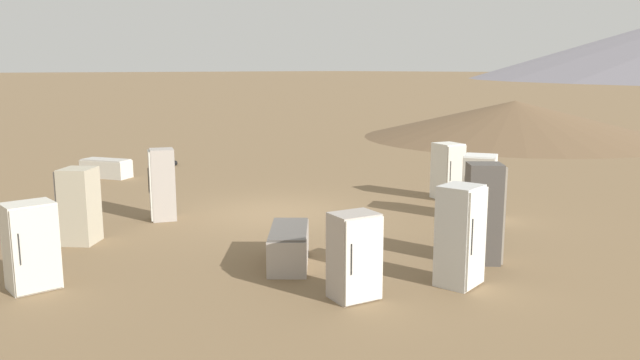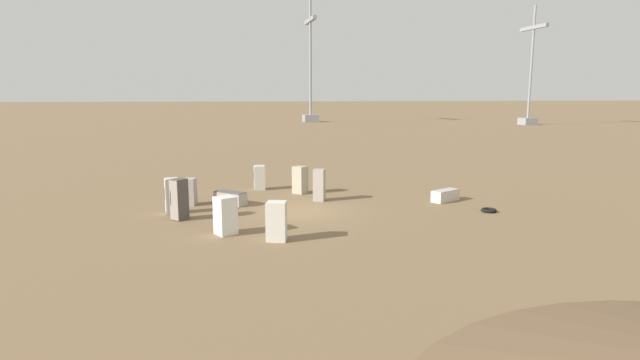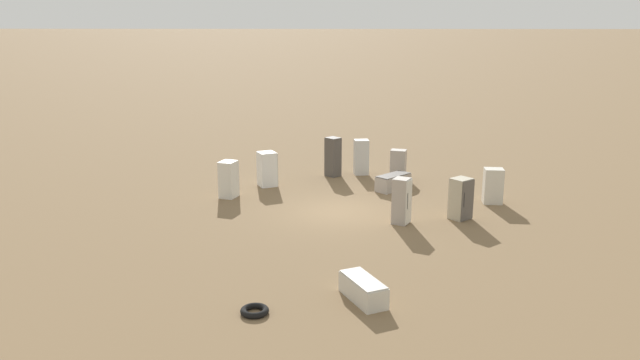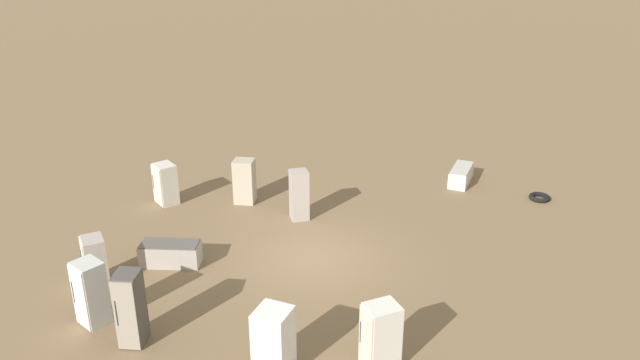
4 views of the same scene
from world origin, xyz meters
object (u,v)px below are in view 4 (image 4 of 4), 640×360
(discarded_fridge_1, at_px, (461,175))
(discarded_fridge_5, at_px, (95,261))
(discarded_fridge_2, at_px, (130,309))
(discarded_fridge_3, at_px, (165,184))
(discarded_fridge_6, at_px, (273,340))
(scrap_tire, at_px, (539,197))
(discarded_fridge_7, at_px, (381,336))
(discarded_fridge_4, at_px, (91,293))
(discarded_fridge_0, at_px, (170,254))
(discarded_fridge_8, at_px, (245,181))
(discarded_fridge_9, at_px, (299,195))

(discarded_fridge_1, relative_size, discarded_fridge_5, 1.28)
(discarded_fridge_2, bearing_deg, discarded_fridge_3, -77.31)
(discarded_fridge_6, xyz_separation_m, scrap_tire, (-1.20, 12.95, -0.71))
(discarded_fridge_7, bearing_deg, discarded_fridge_4, 53.55)
(discarded_fridge_4, bearing_deg, discarded_fridge_3, -49.86)
(discarded_fridge_2, bearing_deg, discarded_fridge_0, -85.73)
(discarded_fridge_7, xyz_separation_m, discarded_fridge_8, (-9.47, 2.71, 0.01))
(discarded_fridge_5, xyz_separation_m, discarded_fridge_8, (-1.87, 6.27, 0.10))
(discarded_fridge_0, height_order, discarded_fridge_5, discarded_fridge_5)
(discarded_fridge_2, distance_m, discarded_fridge_4, 1.46)
(discarded_fridge_5, relative_size, discarded_fridge_9, 0.81)
(discarded_fridge_2, bearing_deg, discarded_fridge_1, -129.81)
(discarded_fridge_4, xyz_separation_m, discarded_fridge_6, (4.39, 2.41, -0.07))
(discarded_fridge_8, xyz_separation_m, discarded_fridge_9, (2.33, 0.64, 0.07))
(discarded_fridge_9, bearing_deg, discarded_fridge_6, -107.17)
(discarded_fridge_7, distance_m, scrap_tire, 11.34)
(discarded_fridge_8, bearing_deg, discarded_fridge_2, -94.30)
(discarded_fridge_6, bearing_deg, discarded_fridge_0, 58.71)
(discarded_fridge_5, distance_m, discarded_fridge_8, 6.54)
(discarded_fridge_7, relative_size, scrap_tire, 2.10)
(discarded_fridge_3, bearing_deg, discarded_fridge_8, -124.76)
(discarded_fridge_2, xyz_separation_m, discarded_fridge_8, (-5.04, 6.65, -0.15))
(discarded_fridge_3, distance_m, discarded_fridge_4, 7.24)
(discarded_fridge_8, bearing_deg, discarded_fridge_5, -114.88)
(discarded_fridge_4, relative_size, discarded_fridge_5, 1.23)
(discarded_fridge_4, xyz_separation_m, discarded_fridge_7, (5.83, 4.36, -0.08))
(discarded_fridge_6, distance_m, discarded_fridge_7, 2.42)
(discarded_fridge_0, relative_size, discarded_fridge_4, 1.01)
(scrap_tire, bearing_deg, discarded_fridge_8, -129.46)
(discarded_fridge_7, relative_size, discarded_fridge_8, 0.99)
(discarded_fridge_5, bearing_deg, discarded_fridge_4, 169.56)
(discarded_fridge_0, xyz_separation_m, scrap_tire, (4.56, 12.48, -0.27))
(discarded_fridge_0, height_order, scrap_tire, discarded_fridge_0)
(discarded_fridge_4, distance_m, discarded_fridge_5, 1.95)
(discarded_fridge_8, bearing_deg, discarded_fridge_9, -26.09)
(discarded_fridge_8, height_order, discarded_fridge_9, discarded_fridge_9)
(discarded_fridge_7, bearing_deg, discarded_fridge_5, 41.87)
(discarded_fridge_4, relative_size, discarded_fridge_7, 1.09)
(scrap_tire, bearing_deg, discarded_fridge_3, -129.14)
(scrap_tire, bearing_deg, discarded_fridge_9, -120.45)
(discarded_fridge_0, bearing_deg, discarded_fridge_1, -54.71)
(discarded_fridge_5, bearing_deg, discarded_fridge_8, -59.67)
(scrap_tire, bearing_deg, discarded_fridge_7, -76.49)
(discarded_fridge_1, xyz_separation_m, discarded_fridge_2, (1.08, -14.01, 0.65))
(discarded_fridge_3, height_order, discarded_fridge_6, discarded_fridge_6)
(discarded_fridge_5, height_order, discarded_fridge_6, discarded_fridge_6)
(discarded_fridge_0, xyz_separation_m, discarded_fridge_2, (2.78, -2.46, 0.61))
(discarded_fridge_6, bearing_deg, discarded_fridge_3, 49.36)
(discarded_fridge_3, xyz_separation_m, discarded_fridge_9, (4.07, 2.87, 0.14))
(discarded_fridge_7, height_order, scrap_tire, discarded_fridge_7)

